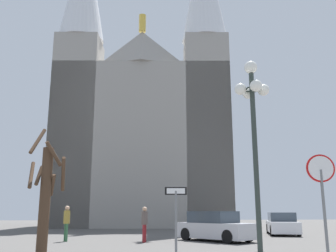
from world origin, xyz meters
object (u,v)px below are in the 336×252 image
cathedral (143,125)px  parked_car_far_white (282,224)px  street_lamp (254,120)px  one_way_arrow_sign (176,216)px  pedestrian_standing (144,221)px  pedestrian_walking (67,220)px  parked_car_near_silver (215,227)px  stop_sign (322,187)px  bare_tree (45,194)px

cathedral → parked_car_far_white: 19.10m
street_lamp → parked_car_far_white: bearing=64.6°
one_way_arrow_sign → pedestrian_standing: size_ratio=1.28×
cathedral → pedestrian_walking: cathedral is taller
cathedral → parked_car_near_silver: 21.39m
one_way_arrow_sign → pedestrian_walking: one_way_arrow_sign is taller
street_lamp → pedestrian_standing: bearing=111.7°
pedestrian_walking → pedestrian_standing: pedestrian_walking is taller
parked_car_near_silver → parked_car_far_white: parked_car_near_silver is taller
parked_car_near_silver → street_lamp: bearing=-94.0°
parked_car_near_silver → parked_car_far_white: 7.33m
cathedral → street_lamp: bearing=-84.9°
parked_car_far_white → pedestrian_walking: bearing=-162.3°
stop_sign → bare_tree: size_ratio=0.67×
parked_car_near_silver → pedestrian_walking: size_ratio=2.46×
stop_sign → street_lamp: bearing=131.7°
parked_car_near_silver → parked_car_far_white: (5.56, 4.78, -0.03)m
one_way_arrow_sign → street_lamp: street_lamp is taller
parked_car_far_white → pedestrian_walking: 13.78m
cathedral → pedestrian_standing: 21.40m
cathedral → one_way_arrow_sign: cathedral is taller
cathedral → street_lamp: size_ratio=5.11×
cathedral → street_lamp: cathedral is taller
stop_sign → pedestrian_standing: stop_sign is taller
one_way_arrow_sign → parked_car_near_silver: (3.15, 8.54, -0.67)m
parked_car_near_silver → stop_sign: bearing=-85.6°
street_lamp → bare_tree: size_ratio=1.40×
stop_sign → cathedral: bearing=97.4°
cathedral → street_lamp: (2.40, -27.04, -5.93)m
bare_tree → parked_car_far_white: 16.74m
one_way_arrow_sign → parked_car_near_silver: size_ratio=0.50×
cathedral → parked_car_near_silver: (2.97, -18.90, -9.58)m
one_way_arrow_sign → pedestrian_standing: (-0.50, 8.15, -0.34)m
stop_sign → street_lamp: 2.98m
parked_car_near_silver → bare_tree: bearing=-142.5°
cathedral → stop_sign: 29.89m
parked_car_near_silver → one_way_arrow_sign: bearing=-110.3°
bare_tree → pedestrian_standing: bare_tree is taller
parked_car_near_silver → pedestrian_walking: (-7.56, 0.59, 0.37)m
parked_car_near_silver → parked_car_far_white: bearing=40.6°
parked_car_far_white → pedestrian_walking: size_ratio=2.79×
cathedral → pedestrian_walking: size_ratio=18.51×
one_way_arrow_sign → street_lamp: (2.58, 0.40, 2.98)m
street_lamp → pedestrian_walking: 11.65m
stop_sign → one_way_arrow_sign: size_ratio=1.40×
parked_car_far_white → pedestrian_standing: (-9.22, -5.17, 0.37)m
parked_car_near_silver → pedestrian_standing: (-3.65, -0.39, 0.34)m
bare_tree → pedestrian_standing: size_ratio=2.66×
street_lamp → parked_car_near_silver: 8.94m
cathedral → bare_tree: (-4.44, -24.59, -8.20)m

